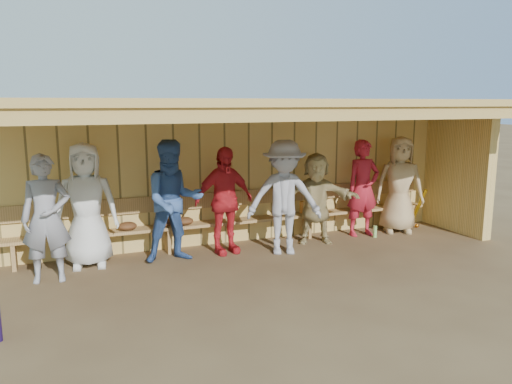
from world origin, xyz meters
TOP-DOWN VIEW (x-y plane):
  - ground at (0.00, 0.00)m, footprint 90.00×90.00m
  - player_a at (-3.10, 0.33)m, footprint 0.68×0.47m
  - player_b at (-2.55, 0.81)m, footprint 0.97×0.69m
  - player_c at (-1.28, 0.58)m, footprint 0.93×0.72m
  - player_d at (-0.43, 0.69)m, footprint 1.09×0.59m
  - player_e at (0.48, 0.31)m, footprint 1.37×1.05m
  - player_f at (1.26, 0.67)m, footprint 1.55×1.00m
  - player_g at (2.32, 0.81)m, footprint 0.66×0.44m
  - player_h at (3.10, 0.76)m, footprint 1.06×0.90m
  - dugout_structure at (0.39, 0.69)m, footprint 8.80×3.20m
  - bench at (0.00, 1.12)m, footprint 7.60×0.34m
  - dugout_equipment at (-0.62, 0.99)m, footprint 5.81×0.62m

SIDE VIEW (x-z plane):
  - ground at x=0.00m, z-range 0.00..0.00m
  - dugout_equipment at x=-0.62m, z-range 0.09..0.89m
  - bench at x=0.00m, z-range 0.06..0.99m
  - player_f at x=1.26m, z-range 0.00..1.60m
  - player_d at x=-0.43m, z-range 0.00..1.76m
  - player_a at x=-3.10m, z-range 0.00..1.78m
  - player_g at x=2.32m, z-range 0.00..1.79m
  - player_h at x=3.10m, z-range 0.00..1.83m
  - player_e at x=0.48m, z-range 0.00..1.87m
  - player_b at x=-2.55m, z-range 0.00..1.88m
  - player_c at x=-1.28m, z-range 0.00..1.90m
  - dugout_structure at x=0.39m, z-range 0.44..2.94m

